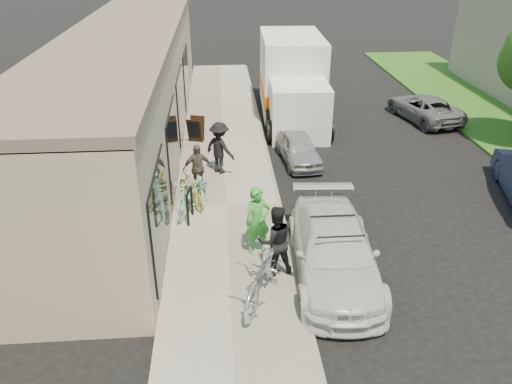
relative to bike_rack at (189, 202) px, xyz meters
name	(u,v)px	position (x,y,z in m)	size (l,w,h in m)	color
ground	(313,268)	(2.98, -2.22, -0.70)	(120.00, 120.00, 0.00)	black
sidewalk	(226,207)	(0.98, 0.78, -0.63)	(3.00, 34.00, 0.15)	#9D988D
curb	(279,205)	(2.53, 0.78, -0.64)	(0.12, 34.00, 0.13)	gray
storefront	(130,91)	(-2.26, 5.77, 1.42)	(3.60, 20.00, 4.22)	tan
bike_rack	(189,202)	(0.00, 0.00, 0.00)	(0.15, 0.65, 0.92)	black
sandwich_board	(196,129)	(-0.02, 5.81, -0.09)	(0.69, 0.69, 0.91)	black
sedan_white	(334,250)	(3.38, -2.48, -0.04)	(2.14, 4.65, 1.36)	silver
sedan_silver	(299,148)	(3.57, 3.98, -0.21)	(1.17, 2.90, 0.99)	#AAAAB0
moving_truck	(292,82)	(4.03, 8.97, 0.75)	(2.75, 6.76, 3.28)	white
far_car_gray	(424,108)	(9.53, 7.93, -0.17)	(1.76, 3.83, 1.06)	slate
tandem_bike	(264,272)	(1.70, -3.34, 0.07)	(0.82, 2.36, 1.24)	silver
woman_rider	(258,221)	(1.70, -1.64, 0.31)	(0.63, 0.41, 1.73)	green
man_standing	(275,241)	(2.03, -2.48, 0.29)	(0.82, 0.64, 1.69)	black
cruiser_bike_a	(187,193)	(-0.09, 0.52, -0.01)	(0.51, 1.81, 1.09)	#93DCD0
cruiser_bike_b	(201,187)	(0.28, 1.17, -0.14)	(0.55, 1.58, 0.83)	#93DCD0
cruiser_bike_c	(191,190)	(-0.01, 0.88, -0.09)	(0.44, 1.56, 0.94)	gold
bystander_a	(220,148)	(0.86, 3.02, 0.30)	(1.10, 0.63, 1.70)	black
bystander_b	(197,168)	(0.17, 1.71, 0.20)	(0.88, 0.37, 1.51)	brown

